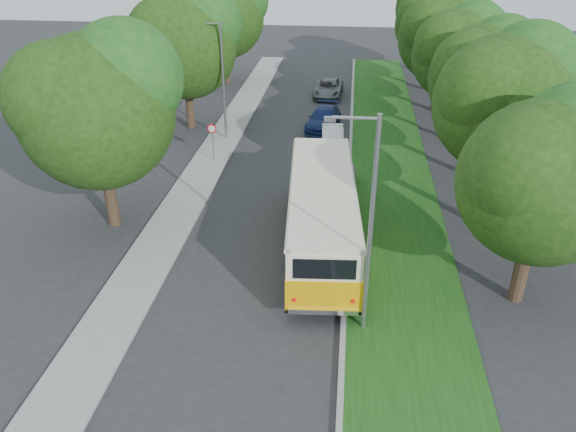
# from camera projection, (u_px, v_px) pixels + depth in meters

# --- Properties ---
(ground) EXTENTS (120.00, 120.00, 0.00)m
(ground) POSITION_uv_depth(u_px,v_px,m) (256.00, 282.00, 22.72)
(ground) COLOR #2B2B2E
(ground) RESTS_ON ground
(curb) EXTENTS (0.20, 70.00, 0.15)m
(curb) POSITION_uv_depth(u_px,v_px,m) (347.00, 225.00, 26.70)
(curb) COLOR gray
(curb) RESTS_ON ground
(grass_verge) EXTENTS (4.50, 70.00, 0.13)m
(grass_verge) POSITION_uv_depth(u_px,v_px,m) (397.00, 228.00, 26.48)
(grass_verge) COLOR #164813
(grass_verge) RESTS_ON ground
(sidewalk) EXTENTS (2.20, 70.00, 0.12)m
(sidewalk) POSITION_uv_depth(u_px,v_px,m) (176.00, 216.00, 27.54)
(sidewalk) COLOR gray
(sidewalk) RESTS_ON ground
(treeline) EXTENTS (24.27, 41.91, 9.46)m
(treeline) POSITION_uv_depth(u_px,v_px,m) (349.00, 44.00, 35.36)
(treeline) COLOR #332319
(treeline) RESTS_ON ground
(lamppost_near) EXTENTS (1.71, 0.16, 8.00)m
(lamppost_near) POSITION_uv_depth(u_px,v_px,m) (368.00, 223.00, 18.05)
(lamppost_near) COLOR gray
(lamppost_near) RESTS_ON ground
(lamppost_far) EXTENTS (1.71, 0.16, 7.50)m
(lamppost_far) POSITION_uv_depth(u_px,v_px,m) (221.00, 77.00, 35.25)
(lamppost_far) COLOR gray
(lamppost_far) RESTS_ON ground
(warning_sign) EXTENTS (0.56, 0.10, 2.50)m
(warning_sign) POSITION_uv_depth(u_px,v_px,m) (212.00, 136.00, 32.84)
(warning_sign) COLOR gray
(warning_sign) RESTS_ON ground
(vintage_bus) EXTENTS (3.61, 11.15, 3.26)m
(vintage_bus) POSITION_uv_depth(u_px,v_px,m) (322.00, 216.00, 24.26)
(vintage_bus) COLOR #FFB308
(vintage_bus) RESTS_ON ground
(car_silver) EXTENTS (2.45, 4.23, 1.35)m
(car_silver) POSITION_uv_depth(u_px,v_px,m) (335.00, 181.00, 29.72)
(car_silver) COLOR silver
(car_silver) RESTS_ON ground
(car_white) EXTENTS (1.59, 3.94, 1.27)m
(car_white) POSITION_uv_depth(u_px,v_px,m) (333.00, 137.00, 35.75)
(car_white) COLOR white
(car_white) RESTS_ON ground
(car_blue) EXTENTS (2.54, 5.01, 1.39)m
(car_blue) POSITION_uv_depth(u_px,v_px,m) (324.00, 119.00, 38.79)
(car_blue) COLOR navy
(car_blue) RESTS_ON ground
(car_grey) EXTENTS (2.41, 4.83, 1.31)m
(car_grey) POSITION_uv_depth(u_px,v_px,m) (328.00, 88.00, 45.74)
(car_grey) COLOR slate
(car_grey) RESTS_ON ground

